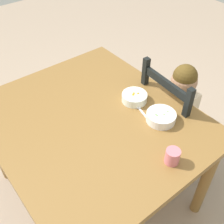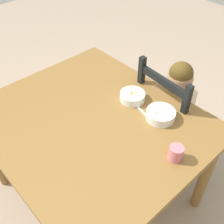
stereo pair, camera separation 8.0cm
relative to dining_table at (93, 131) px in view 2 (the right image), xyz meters
name	(u,v)px [view 2 (the right image)]	position (x,y,z in m)	size (l,w,h in m)	color
ground_plane	(97,192)	(0.00, 0.00, -0.67)	(8.00, 8.00, 0.00)	tan
dining_table	(93,131)	(0.00, 0.00, 0.00)	(1.27, 1.10, 0.77)	brown
dining_chair	(169,122)	(0.14, 0.60, -0.21)	(0.45, 0.45, 0.96)	black
child_figure	(173,105)	(0.15, 0.59, -0.04)	(0.32, 0.31, 0.95)	beige
bowl_of_peas	(161,114)	(0.26, 0.30, 0.13)	(0.17, 0.17, 0.05)	white
bowl_of_carrots	(132,96)	(0.03, 0.30, 0.13)	(0.16, 0.16, 0.05)	white
spoon	(139,108)	(0.12, 0.27, 0.10)	(0.14, 0.05, 0.01)	silver
drinking_cup	(176,153)	(0.50, 0.13, 0.14)	(0.07, 0.07, 0.08)	#D46F7A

